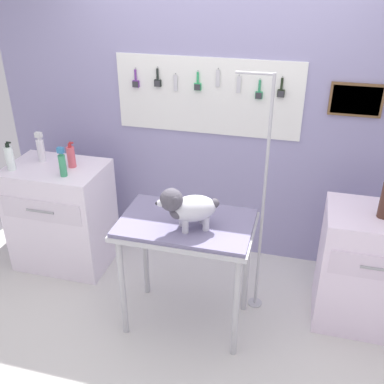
{
  "coord_description": "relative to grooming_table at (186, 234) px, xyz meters",
  "views": [
    {
      "loc": [
        0.65,
        -2.21,
        2.44
      ],
      "look_at": [
        0.01,
        0.23,
        1.11
      ],
      "focal_mm": 41.41,
      "sensor_mm": 36.0,
      "label": 1
    }
  ],
  "objects": [
    {
      "name": "shampoo_bottle",
      "position": [
        -1.41,
        0.55,
        0.26
      ],
      "size": [
        0.06,
        0.06,
        0.26
      ],
      "color": "white",
      "rests_on": "counter_left"
    },
    {
      "name": "conditioner_bottle",
      "position": [
        -1.09,
        0.33,
        0.26
      ],
      "size": [
        0.06,
        0.06,
        0.24
      ],
      "color": "#3C9867",
      "rests_on": "counter_left"
    },
    {
      "name": "pump_bottle_white",
      "position": [
        -1.11,
        0.51,
        0.24
      ],
      "size": [
        0.07,
        0.07,
        0.22
      ],
      "color": "#DE5A67",
      "rests_on": "counter_left"
    },
    {
      "name": "grooming_arm",
      "position": [
        0.47,
        0.31,
        0.08
      ],
      "size": [
        0.3,
        0.11,
        1.83
      ],
      "color": "#B7B7BC",
      "rests_on": "ground"
    },
    {
      "name": "grooming_table",
      "position": [
        0.0,
        0.0,
        0.0
      ],
      "size": [
        0.92,
        0.58,
        0.88
      ],
      "color": "#B7B7BC",
      "rests_on": "ground"
    },
    {
      "name": "counter_left",
      "position": [
        -1.25,
        0.47,
        -0.31
      ],
      "size": [
        0.8,
        0.58,
        0.93
      ],
      "color": "white",
      "rests_on": "ground"
    },
    {
      "name": "cabinet_right",
      "position": [
        1.26,
        0.36,
        -0.32
      ],
      "size": [
        0.68,
        0.54,
        0.91
      ],
      "color": "white",
      "rests_on": "ground"
    },
    {
      "name": "ground",
      "position": [
        0.03,
        -0.24,
        -0.8
      ],
      "size": [
        4.4,
        4.0,
        0.04
      ],
      "primitive_type": "cube",
      "color": "silver"
    },
    {
      "name": "rear_wall_panel",
      "position": [
        0.03,
        1.04,
        0.38
      ],
      "size": [
        4.0,
        0.11,
        2.3
      ],
      "color": "#948FB9",
      "rests_on": "ground"
    },
    {
      "name": "dog",
      "position": [
        0.03,
        -0.09,
        0.26
      ],
      "size": [
        0.4,
        0.3,
        0.3
      ],
      "color": "silver",
      "rests_on": "grooming_table"
    },
    {
      "name": "spray_bottle_tall",
      "position": [
        -1.56,
        0.33,
        0.26
      ],
      "size": [
        0.07,
        0.07,
        0.24
      ],
      "color": "white",
      "rests_on": "counter_left"
    }
  ]
}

